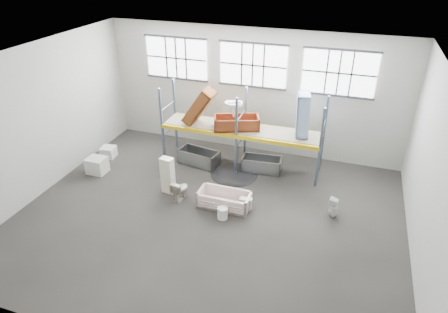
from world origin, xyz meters
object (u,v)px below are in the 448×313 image
at_px(toilet_beige, 180,190).
at_px(carton_near, 97,165).
at_px(bathtub_beige, 224,199).
at_px(steel_tub_left, 199,157).
at_px(blue_tub_upright, 303,115).
at_px(rust_tub_flat, 237,123).
at_px(toilet_white, 334,208).
at_px(bucket, 222,213).
at_px(cistern_tall, 168,175).
at_px(steel_tub_right, 262,164).

distance_m(toilet_beige, carton_near, 3.76).
xyz_separation_m(bathtub_beige, steel_tub_left, (-1.86, 2.36, 0.03)).
bearing_deg(blue_tub_upright, rust_tub_flat, -176.46).
xyz_separation_m(toilet_beige, toilet_white, (5.04, 0.63, -0.01)).
bearing_deg(carton_near, steel_tub_left, 28.42).
bearing_deg(bathtub_beige, carton_near, 174.43).
distance_m(toilet_white, rust_tub_flat, 4.72).
height_order(blue_tub_upright, bucket, blue_tub_upright).
bearing_deg(toilet_white, cistern_tall, -78.21).
xyz_separation_m(toilet_beige, blue_tub_upright, (3.50, 2.94, 2.04)).
bearing_deg(rust_tub_flat, toilet_white, -28.90).
distance_m(toilet_beige, blue_tub_upright, 5.01).
height_order(steel_tub_left, steel_tub_right, steel_tub_left).
bearing_deg(toilet_beige, cistern_tall, -13.48).
height_order(bathtub_beige, steel_tub_left, steel_tub_left).
bearing_deg(blue_tub_upright, toilet_beige, -139.93).
distance_m(toilet_white, carton_near, 8.76).
height_order(toilet_beige, steel_tub_left, toilet_beige).
bearing_deg(rust_tub_flat, toilet_beige, -111.77).
bearing_deg(toilet_beige, rust_tub_flat, -101.91).
bearing_deg(toilet_white, steel_tub_left, -100.77).
bearing_deg(bucket, rust_tub_flat, 100.07).
relative_size(cistern_tall, rust_tub_flat, 0.80).
bearing_deg(cistern_tall, rust_tub_flat, 65.30).
bearing_deg(blue_tub_upright, cistern_tall, -146.43).
relative_size(cistern_tall, steel_tub_left, 0.85).
xyz_separation_m(bathtub_beige, toilet_beige, (-1.56, -0.07, 0.10)).
relative_size(rust_tub_flat, blue_tub_upright, 1.08).
xyz_separation_m(toilet_white, steel_tub_right, (-2.87, 2.09, -0.08)).
xyz_separation_m(steel_tub_right, rust_tub_flat, (-1.05, 0.08, 1.55)).
xyz_separation_m(cistern_tall, steel_tub_left, (0.27, 2.19, -0.38)).
bearing_deg(steel_tub_right, bathtub_beige, -103.04).
bearing_deg(blue_tub_upright, carton_near, -161.89).
distance_m(steel_tub_right, blue_tub_upright, 2.51).
height_order(cistern_tall, steel_tub_left, cistern_tall).
relative_size(bathtub_beige, toilet_beige, 2.45).
bearing_deg(toilet_white, toilet_beige, -75.01).
distance_m(steel_tub_right, bucket, 3.33).
bearing_deg(bathtub_beige, bucket, -76.36).
bearing_deg(steel_tub_right, carton_near, -160.07).
relative_size(cistern_tall, carton_near, 1.90).
xyz_separation_m(toilet_white, rust_tub_flat, (-3.92, 2.17, 1.47)).
xyz_separation_m(toilet_beige, bucket, (1.72, -0.58, -0.16)).
distance_m(rust_tub_flat, bucket, 3.80).
distance_m(steel_tub_left, blue_tub_upright, 4.37).
bearing_deg(toilet_white, bucket, -62.09).
bearing_deg(steel_tub_left, toilet_beige, -82.94).
relative_size(rust_tub_flat, carton_near, 2.38).
xyz_separation_m(rust_tub_flat, carton_near, (-4.83, -2.21, -1.52)).
height_order(toilet_beige, steel_tub_right, toilet_beige).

